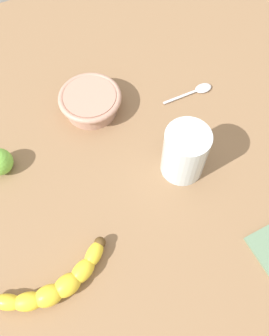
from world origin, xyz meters
TOP-DOWN VIEW (x-y plane):
  - wooden_tabletop at (0.00, 0.00)cm, footprint 120.00×120.00cm
  - banana at (10.04, -15.14)cm, footprint 7.38×19.86cm
  - smoothie_glass at (-1.05, 12.70)cm, footprint 7.83×7.83cm
  - ceramic_bowl at (-20.37, 2.28)cm, footprint 12.42×12.42cm
  - teaspoon at (-15.69, 24.82)cm, footprint 2.48×11.23cm

SIDE VIEW (x-z plane):
  - wooden_tabletop at x=0.00cm, z-range 0.00..3.00cm
  - teaspoon at x=-15.69cm, z-range 3.00..3.80cm
  - banana at x=10.04cm, z-range 3.00..6.28cm
  - ceramic_bowl at x=-20.37cm, z-range 3.45..7.80cm
  - smoothie_glass at x=-1.05cm, z-range 2.71..13.27cm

